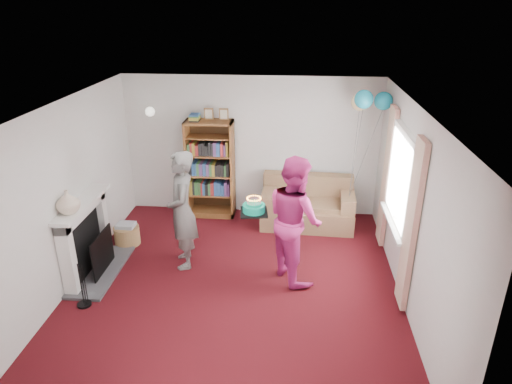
# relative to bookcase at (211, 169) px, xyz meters

# --- Properties ---
(ground) EXTENTS (5.00, 5.00, 0.00)m
(ground) POSITION_rel_bookcase_xyz_m (0.71, -2.30, -0.87)
(ground) COLOR black
(ground) RESTS_ON ground
(wall_back) EXTENTS (4.50, 0.02, 2.50)m
(wall_back) POSITION_rel_bookcase_xyz_m (0.71, 0.21, 0.38)
(wall_back) COLOR silver
(wall_back) RESTS_ON ground
(wall_left) EXTENTS (0.02, 5.00, 2.50)m
(wall_left) POSITION_rel_bookcase_xyz_m (-1.55, -2.30, 0.38)
(wall_left) COLOR silver
(wall_left) RESTS_ON ground
(wall_right) EXTENTS (0.02, 5.00, 2.50)m
(wall_right) POSITION_rel_bookcase_xyz_m (2.97, -2.30, 0.38)
(wall_right) COLOR silver
(wall_right) RESTS_ON ground
(ceiling) EXTENTS (4.50, 5.00, 0.01)m
(ceiling) POSITION_rel_bookcase_xyz_m (0.71, -2.30, 1.64)
(ceiling) COLOR white
(ceiling) RESTS_ON wall_back
(fireplace) EXTENTS (0.55, 1.80, 1.12)m
(fireplace) POSITION_rel_bookcase_xyz_m (-1.38, -2.11, -0.36)
(fireplace) COLOR #3F3F42
(fireplace) RESTS_ON ground
(window_bay) EXTENTS (0.14, 2.02, 2.20)m
(window_bay) POSITION_rel_bookcase_xyz_m (2.92, -1.70, 0.33)
(window_bay) COLOR white
(window_bay) RESTS_ON ground
(wall_sconce) EXTENTS (0.16, 0.23, 0.16)m
(wall_sconce) POSITION_rel_bookcase_xyz_m (-1.04, 0.06, 1.01)
(wall_sconce) COLOR gold
(wall_sconce) RESTS_ON ground
(bookcase) EXTENTS (0.83, 0.42, 1.97)m
(bookcase) POSITION_rel_bookcase_xyz_m (0.00, 0.00, 0.00)
(bookcase) COLOR #472B14
(bookcase) RESTS_ON ground
(sofa) EXTENTS (1.58, 0.84, 0.84)m
(sofa) POSITION_rel_bookcase_xyz_m (1.74, -0.23, -0.55)
(sofa) COLOR brown
(sofa) RESTS_ON ground
(wicker_basket) EXTENTS (0.41, 0.41, 0.37)m
(wicker_basket) POSITION_rel_bookcase_xyz_m (-1.18, -1.25, -0.70)
(wicker_basket) COLOR olive
(wicker_basket) RESTS_ON ground
(person_striped) EXTENTS (0.58, 0.73, 1.76)m
(person_striped) POSITION_rel_bookcase_xyz_m (-0.10, -1.75, 0.01)
(person_striped) COLOR black
(person_striped) RESTS_ON ground
(person_magenta) EXTENTS (1.03, 1.10, 1.80)m
(person_magenta) POSITION_rel_bookcase_xyz_m (1.51, -1.93, 0.03)
(person_magenta) COLOR #B3236B
(person_magenta) RESTS_ON ground
(birthday_cake) EXTENTS (0.36, 0.36, 0.22)m
(birthday_cake) POSITION_rel_bookcase_xyz_m (0.96, -2.03, 0.22)
(birthday_cake) COLOR black
(birthday_cake) RESTS_ON ground
(balloons) EXTENTS (0.62, 0.67, 1.78)m
(balloons) POSITION_rel_bookcase_xyz_m (2.61, -0.35, 1.35)
(balloons) COLOR #3F3F3F
(balloons) RESTS_ON ground
(mantel_vase) EXTENTS (0.30, 0.30, 0.31)m
(mantel_vase) POSITION_rel_bookcase_xyz_m (-1.41, -2.45, 0.41)
(mantel_vase) COLOR beige
(mantel_vase) RESTS_ON fireplace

